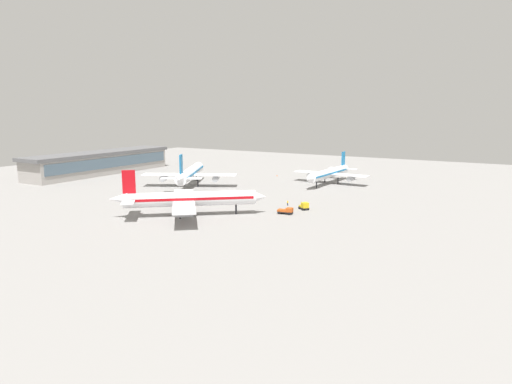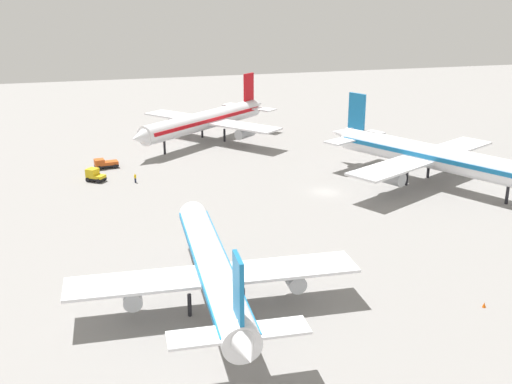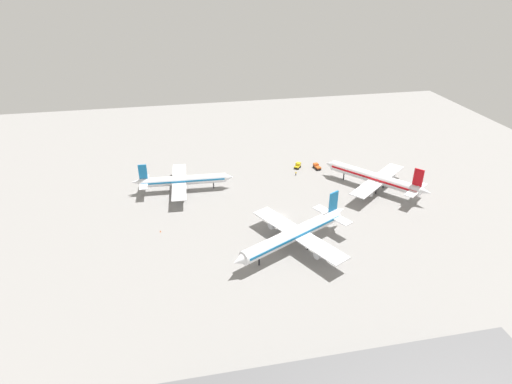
# 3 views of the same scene
# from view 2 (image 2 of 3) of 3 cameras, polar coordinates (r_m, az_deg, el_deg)

# --- Properties ---
(ground) EXTENTS (288.00, 288.00, 0.00)m
(ground) POSITION_cam_2_polar(r_m,az_deg,el_deg) (107.37, 6.30, -0.02)
(ground) COLOR gray
(airplane_at_gate) EXTENTS (32.36, 36.90, 13.49)m
(airplane_at_gate) POSITION_cam_2_polar(r_m,az_deg,el_deg) (140.73, -4.59, 6.54)
(airplane_at_gate) COLOR white
(airplane_at_gate) RESTS_ON ground
(airplane_taxiing) EXTENTS (39.53, 31.69, 12.03)m
(airplane_taxiing) POSITION_cam_2_polar(r_m,az_deg,el_deg) (68.97, -3.97, -6.86)
(airplane_taxiing) COLOR white
(airplane_taxiing) RESTS_ON ground
(airplane_distant) EXTENTS (42.73, 35.61, 14.11)m
(airplane_distant) POSITION_cam_2_polar(r_m,az_deg,el_deg) (113.66, 15.76, 3.14)
(airplane_distant) COLOR white
(airplane_distant) RESTS_ON ground
(baggage_tug) EXTENTS (3.60, 3.75, 2.30)m
(baggage_tug) POSITION_cam_2_polar(r_m,az_deg,el_deg) (116.11, -14.51, 1.52)
(baggage_tug) COLOR black
(baggage_tug) RESTS_ON ground
(pushback_tractor) EXTENTS (2.72, 4.62, 1.90)m
(pushback_tractor) POSITION_cam_2_polar(r_m,az_deg,el_deg) (123.86, -13.61, 2.55)
(pushback_tractor) COLOR black
(pushback_tractor) RESTS_ON ground
(ground_crew_worker) EXTENTS (0.58, 0.42, 1.67)m
(ground_crew_worker) POSITION_cam_2_polar(r_m,az_deg,el_deg) (113.70, -10.95, 1.26)
(ground_crew_worker) COLOR #1E2338
(ground_crew_worker) RESTS_ON ground
(safety_cone_near_gate) EXTENTS (0.44, 0.44, 0.60)m
(safety_cone_near_gate) POSITION_cam_2_polar(r_m,az_deg,el_deg) (74.18, 20.08, -9.63)
(safety_cone_near_gate) COLOR #EA590C
(safety_cone_near_gate) RESTS_ON ground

